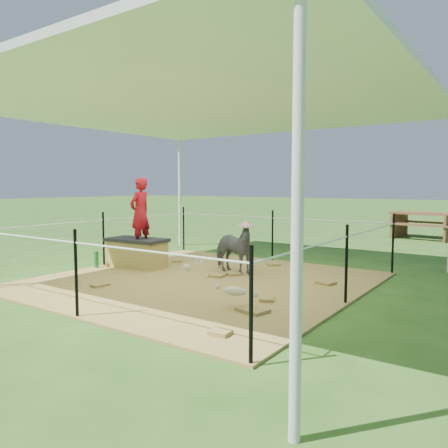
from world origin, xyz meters
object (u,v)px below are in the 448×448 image
Objects in this scene: pony at (232,249)px; picnic_table_near at (424,226)px; woman at (140,207)px; green_bottle at (96,259)px; straw_bale at (137,254)px; foal at (235,289)px.

picnic_table_near is (1.63, 7.19, -0.06)m from pony.
woman is 4.32× the size of green_bottle.
woman is at bearing 0.00° from straw_bale.
straw_bale is 3.60× the size of green_bottle.
straw_bale is 3.14m from foal.
woman is 3.16m from foal.
woman is at bearing 119.15° from pony.
woman is at bearing 142.86° from foal.
foal is at bearing -22.68° from straw_bale.
foal is at bearing 62.56° from woman.
green_bottle is (-0.65, -0.45, -0.93)m from woman.
pony is 2.07m from foal.
pony is at bearing 22.53° from green_bottle.
green_bottle is 0.30× the size of pony.
picnic_table_near is (3.25, 7.68, -0.73)m from woman.
woman reaches higher than foal.
straw_bale is 0.72m from green_bottle.
green_bottle is 9.02m from picnic_table_near.
picnic_table_near reaches higher than green_bottle.
woman is 8.37m from picnic_table_near.
green_bottle is at bearing 124.82° from pony.
straw_bale is 1.23× the size of foal.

